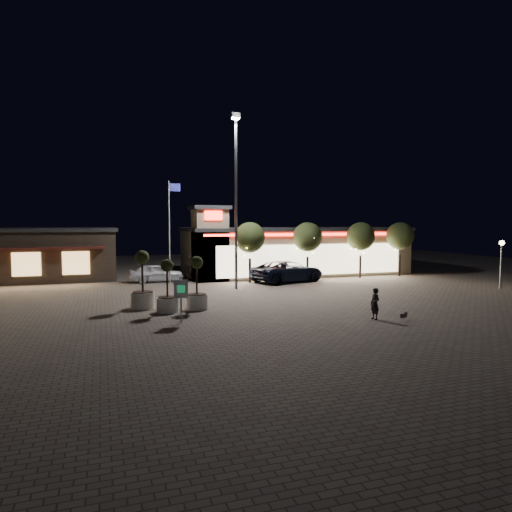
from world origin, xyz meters
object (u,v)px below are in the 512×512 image
object	(u,v)px
planter_left	(143,290)
planter_mid	(197,293)
valet_sign	(181,293)
pedestrian	(375,304)
pickup_truck	(288,271)
white_sedan	(156,273)

from	to	relation	value
planter_left	planter_mid	distance (m)	3.04
planter_left	valet_sign	distance (m)	4.47
pedestrian	planter_left	bearing A→B (deg)	-128.07
pickup_truck	planter_left	world-z (taller)	planter_left
pickup_truck	valet_sign	size ratio (longest dim) A/B	3.03
pickup_truck	pedestrian	size ratio (longest dim) A/B	4.00
pedestrian	valet_sign	distance (m)	9.44
planter_left	planter_mid	size ratio (longest dim) A/B	1.11
pickup_truck	white_sedan	bearing A→B (deg)	54.39
pedestrian	valet_sign	xyz separation A→B (m)	(-9.11, 2.42, 0.65)
pickup_truck	white_sedan	distance (m)	10.53
white_sedan	valet_sign	bearing A→B (deg)	176.59
pickup_truck	pedestrian	bearing A→B (deg)	156.58
pickup_truck	pedestrian	xyz separation A→B (m)	(-1.48, -14.59, -0.09)
white_sedan	valet_sign	world-z (taller)	valet_sign
pickup_truck	planter_mid	world-z (taller)	planter_mid
planter_left	planter_mid	bearing A→B (deg)	-23.21
planter_left	valet_sign	size ratio (longest dim) A/B	1.59
white_sedan	valet_sign	distance (m)	15.45
valet_sign	planter_mid	bearing A→B (deg)	65.68
pickup_truck	valet_sign	world-z (taller)	valet_sign
pickup_truck	planter_mid	size ratio (longest dim) A/B	2.11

